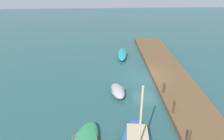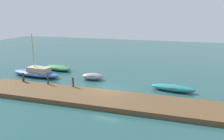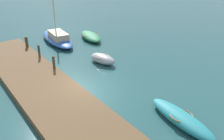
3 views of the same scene
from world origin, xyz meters
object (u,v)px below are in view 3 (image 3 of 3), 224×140
Objects in this scene: sailboat_blue at (57,38)px; mooring_post_west at (27,42)px; rowboat_teal at (181,118)px; dinghy_grey at (103,59)px; rowboat_green at (91,36)px; mooring_post_mid_east at (54,62)px; mooring_post_mid_west at (39,51)px.

mooring_post_west is at bearing -71.49° from sailboat_blue.
dinghy_grey reaches higher than rowboat_teal.
rowboat_green is 0.97× the size of rowboat_teal.
mooring_post_west is (-0.39, -6.65, 0.56)m from rowboat_green.
mooring_post_west is at bearing -164.23° from rowboat_teal.
dinghy_grey is 2.78× the size of mooring_post_west.
rowboat_green is at bearing 76.48° from sailboat_blue.
rowboat_teal is 10.10m from mooring_post_mid_east.
rowboat_green is at bearing 146.63° from dinghy_grey.
rowboat_teal is 12.93m from mooring_post_mid_west.
dinghy_grey is 2.57× the size of mooring_post_mid_west.
sailboat_blue reaches higher than mooring_post_west.
sailboat_blue is at bearing -98.03° from rowboat_green.
mooring_post_mid_east is at bearing 0.00° from mooring_post_west.
mooring_post_west is (0.76, -3.35, 0.43)m from sailboat_blue.
rowboat_green is at bearing 86.62° from mooring_post_west.
sailboat_blue is 6.62× the size of mooring_post_mid_west.
rowboat_green is 4.14× the size of mooring_post_mid_west.
rowboat_teal is at bearing 3.74° from sailboat_blue.
rowboat_teal is 1.67× the size of dinghy_grey.
sailboat_blue is 5.12m from mooring_post_mid_west.
mooring_post_mid_east is (-9.69, -2.78, 0.57)m from rowboat_teal.
mooring_post_west is 0.98× the size of mooring_post_mid_east.
dinghy_grey is at bearing 177.89° from rowboat_teal.
dinghy_grey is 4.11m from mooring_post_mid_east.
mooring_post_west is at bearing -82.14° from rowboat_green.
dinghy_grey is 0.39× the size of sailboat_blue.
sailboat_blue is (-7.23, -0.69, 0.07)m from dinghy_grey.
mooring_post_west reaches higher than rowboat_teal.
dinghy_grey is 2.72× the size of mooring_post_mid_east.
sailboat_blue is (-1.15, -3.29, 0.13)m from rowboat_green.
rowboat_teal is 15.95m from mooring_post_west.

